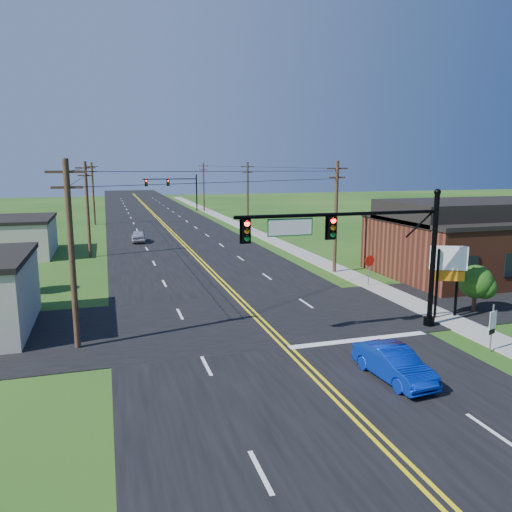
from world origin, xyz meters
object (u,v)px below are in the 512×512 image
object	(u,v)px
signal_mast_far	(173,187)
route_sign	(492,324)
stop_sign	(369,264)
blue_car	(394,364)
signal_mast_main	(359,244)

from	to	relation	value
signal_mast_far	route_sign	xyz separation A→B (m)	(4.76, -76.16, -3.19)
signal_mast_far	route_sign	size ratio (longest dim) A/B	4.72
route_sign	signal_mast_far	bearing A→B (deg)	73.67
route_sign	stop_sign	xyz separation A→B (m)	(0.93, 13.14, 0.30)
blue_car	route_sign	size ratio (longest dim) A/B	1.77
signal_mast_main	stop_sign	xyz separation A→B (m)	(5.79, 8.98, -3.09)
signal_mast_far	route_sign	world-z (taller)	signal_mast_far
blue_car	signal_mast_main	bearing A→B (deg)	72.47
route_sign	stop_sign	world-z (taller)	route_sign
route_sign	stop_sign	bearing A→B (deg)	66.04
signal_mast_far	signal_mast_main	bearing A→B (deg)	-90.08
signal_mast_main	blue_car	world-z (taller)	signal_mast_main
signal_mast_far	stop_sign	size ratio (longest dim) A/B	4.77
signal_mast_main	signal_mast_far	xyz separation A→B (m)	(0.10, 72.00, -0.20)
signal_mast_main	signal_mast_far	bearing A→B (deg)	89.92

